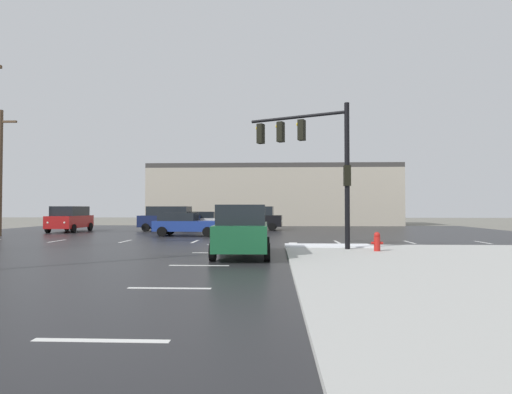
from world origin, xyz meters
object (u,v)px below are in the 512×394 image
object	(u,v)px
suv_green	(242,229)
sedan_blue	(185,224)
sedan_white	(207,220)
utility_pole_far	(0,170)
suv_black	(254,218)
suv_red	(70,218)
suv_navy	(169,218)
fire_hydrant	(377,241)
traffic_signal_mast	(314,151)

from	to	relation	value
suv_green	sedan_blue	size ratio (longest dim) A/B	1.06
sedan_white	utility_pole_far	bearing A→B (deg)	-144.44
suv_green	sedan_blue	distance (m)	12.94
suv_black	sedan_white	xyz separation A→B (m)	(-4.08, 0.28, -0.24)
suv_green	suv_red	xyz separation A→B (m)	(-15.10, 16.67, 0.00)
suv_green	suv_red	world-z (taller)	same
suv_black	suv_navy	world-z (taller)	same
sedan_blue	suv_green	bearing A→B (deg)	-65.88
sedan_white	sedan_blue	bearing A→B (deg)	-89.71
suv_navy	fire_hydrant	bearing A→B (deg)	130.75
sedan_blue	utility_pole_far	size ratio (longest dim) A/B	0.53
traffic_signal_mast	utility_pole_far	world-z (taller)	utility_pole_far
suv_red	sedan_white	bearing A→B (deg)	104.74
suv_black	sedan_white	world-z (taller)	suv_black
fire_hydrant	suv_black	xyz separation A→B (m)	(-6.03, 18.57, 0.55)
fire_hydrant	sedan_white	world-z (taller)	sedan_white
traffic_signal_mast	suv_navy	xyz separation A→B (m)	(-10.49, 15.43, -3.43)
utility_pole_far	fire_hydrant	bearing A→B (deg)	-24.16
suv_green	utility_pole_far	xyz separation A→B (m)	(-17.41, 11.34, 3.43)
traffic_signal_mast	sedan_blue	world-z (taller)	traffic_signal_mast
suv_red	suv_navy	bearing A→B (deg)	97.27
suv_navy	suv_green	bearing A→B (deg)	115.74
suv_green	sedan_white	bearing A→B (deg)	11.86
fire_hydrant	suv_navy	world-z (taller)	suv_navy
suv_red	suv_navy	distance (m)	7.81
traffic_signal_mast	sedan_blue	size ratio (longest dim) A/B	1.39
suv_black	sedan_white	distance (m)	4.10
suv_navy	traffic_signal_mast	bearing A→B (deg)	127.55
fire_hydrant	sedan_blue	xyz separation A→B (m)	(-10.33, 10.95, 0.32)
fire_hydrant	suv_red	xyz separation A→B (m)	(-20.63, 15.61, 0.55)
suv_navy	suv_black	bearing A→B (deg)	-163.17
sedan_blue	sedan_white	bearing A→B (deg)	90.78
suv_green	sedan_white	xyz separation A→B (m)	(-4.59, 19.90, -0.24)
suv_red	suv_navy	world-z (taller)	same
fire_hydrant	suv_navy	bearing A→B (deg)	127.40
traffic_signal_mast	suv_red	world-z (taller)	traffic_signal_mast
utility_pole_far	sedan_white	bearing A→B (deg)	33.71
sedan_white	sedan_blue	distance (m)	7.89
suv_green	suv_navy	world-z (taller)	same
suv_navy	suv_red	bearing A→B (deg)	12.97
suv_black	suv_green	distance (m)	19.63
fire_hydrant	sedan_white	size ratio (longest dim) A/B	0.17
sedan_white	utility_pole_far	distance (m)	15.84
suv_green	sedan_blue	world-z (taller)	suv_green
suv_black	traffic_signal_mast	bearing A→B (deg)	-74.76
fire_hydrant	suv_green	world-z (taller)	suv_green
fire_hydrant	suv_black	size ratio (longest dim) A/B	0.16
fire_hydrant	traffic_signal_mast	bearing A→B (deg)	148.75
suv_navy	utility_pole_far	distance (m)	12.48
fire_hydrant	suv_black	distance (m)	19.53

